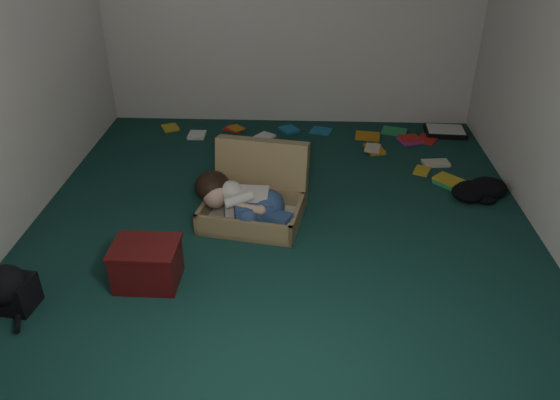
{
  "coord_description": "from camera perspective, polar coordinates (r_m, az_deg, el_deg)",
  "views": [
    {
      "loc": [
        0.15,
        -3.6,
        2.37
      ],
      "look_at": [
        0.0,
        -0.15,
        0.35
      ],
      "focal_mm": 35.0,
      "sensor_mm": 36.0,
      "label": 1
    }
  ],
  "objects": [
    {
      "name": "floor",
      "position": [
        4.31,
        0.09,
        -3.01
      ],
      "size": [
        4.5,
        4.5,
        0.0
      ],
      "primitive_type": "plane",
      "color": "#143A34",
      "rests_on": "ground"
    },
    {
      "name": "wall_back",
      "position": [
        5.95,
        1.1,
        19.99
      ],
      "size": [
        4.5,
        0.0,
        4.5
      ],
      "primitive_type": "plane",
      "rotation": [
        1.57,
        0.0,
        0.0
      ],
      "color": "white",
      "rests_on": "ground"
    },
    {
      "name": "wall_front",
      "position": [
        1.73,
        -3.14,
        -8.05
      ],
      "size": [
        4.5,
        0.0,
        4.5
      ],
      "primitive_type": "plane",
      "rotation": [
        -1.57,
        0.0,
        0.0
      ],
      "color": "white",
      "rests_on": "ground"
    },
    {
      "name": "suitcase",
      "position": [
        4.43,
        -2.52,
        0.55
      ],
      "size": [
        0.89,
        0.87,
        0.57
      ],
      "rotation": [
        0.0,
        0.0,
        -0.17
      ],
      "color": "#998154",
      "rests_on": "floor"
    },
    {
      "name": "person",
      "position": [
        4.26,
        -3.88,
        -0.13
      ],
      "size": [
        0.81,
        0.5,
        0.35
      ],
      "rotation": [
        0.0,
        0.0,
        -0.17
      ],
      "color": "beige",
      "rests_on": "suitcase"
    },
    {
      "name": "maroon_bin",
      "position": [
        3.79,
        -13.73,
        -6.51
      ],
      "size": [
        0.44,
        0.35,
        0.3
      ],
      "rotation": [
        0.0,
        0.0,
        -0.01
      ],
      "color": "#4D0F10",
      "rests_on": "floor"
    },
    {
      "name": "backpack",
      "position": [
        3.91,
        -26.5,
        -8.55
      ],
      "size": [
        0.43,
        0.37,
        0.24
      ],
      "primitive_type": null,
      "rotation": [
        0.0,
        0.0,
        -0.13
      ],
      "color": "black",
      "rests_on": "floor"
    },
    {
      "name": "clothing_pile",
      "position": [
        5.0,
        20.24,
        0.92
      ],
      "size": [
        0.52,
        0.46,
        0.14
      ],
      "primitive_type": null,
      "rotation": [
        0.0,
        0.0,
        0.31
      ],
      "color": "black",
      "rests_on": "floor"
    },
    {
      "name": "paper_tray",
      "position": [
        6.21,
        16.89,
        6.88
      ],
      "size": [
        0.44,
        0.34,
        0.06
      ],
      "rotation": [
        0.0,
        0.0,
        -0.06
      ],
      "color": "black",
      "rests_on": "floor"
    },
    {
      "name": "book_scatter",
      "position": [
        5.76,
        5.89,
        6.02
      ],
      "size": [
        3.05,
        1.44,
        0.02
      ],
      "color": "gold",
      "rests_on": "floor"
    }
  ]
}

